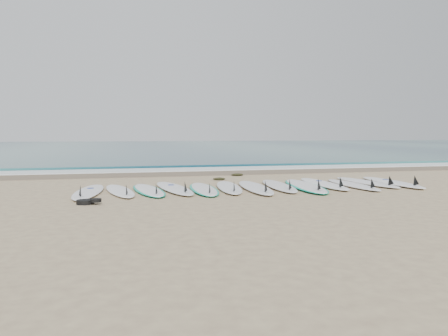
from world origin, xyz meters
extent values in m
plane|color=tan|center=(0.00, 0.00, 0.00)|extent=(120.00, 120.00, 0.00)
cube|color=#235B63|center=(0.00, 32.50, 0.01)|extent=(120.00, 55.00, 0.03)
cube|color=brown|center=(0.00, 4.10, 0.01)|extent=(120.00, 1.80, 0.01)
cube|color=silver|center=(0.00, 5.50, 0.02)|extent=(120.00, 1.40, 0.04)
cube|color=#235B63|center=(0.00, 7.00, 0.05)|extent=(120.00, 1.00, 0.10)
ellipsoid|color=white|center=(-3.78, 0.00, 0.04)|extent=(0.80, 2.64, 0.08)
cone|color=black|center=(-3.88, -0.95, 0.20)|extent=(0.25, 0.30, 0.28)
cylinder|color=navy|center=(-3.76, 0.24, 0.09)|extent=(0.16, 0.16, 0.01)
ellipsoid|color=white|center=(-3.12, 0.03, 0.04)|extent=(0.86, 2.45, 0.08)
cone|color=black|center=(-2.99, -0.84, 0.18)|extent=(0.24, 0.28, 0.26)
ellipsoid|color=white|center=(-2.49, 0.01, 0.04)|extent=(0.77, 2.45, 0.08)
ellipsoid|color=#09B691|center=(-2.49, 0.01, 0.04)|extent=(0.86, 2.47, 0.06)
cone|color=black|center=(-2.39, -0.87, 0.18)|extent=(0.23, 0.28, 0.26)
ellipsoid|color=white|center=(-1.90, 0.16, 0.05)|extent=(0.89, 2.73, 0.09)
cone|color=black|center=(-1.78, -0.81, 0.20)|extent=(0.26, 0.31, 0.29)
cylinder|color=navy|center=(-1.93, 0.42, 0.09)|extent=(0.17, 0.17, 0.01)
ellipsoid|color=white|center=(-1.24, -0.11, 0.04)|extent=(0.64, 2.46, 0.08)
ellipsoid|color=#09B691|center=(-1.24, -0.11, 0.04)|extent=(0.72, 2.48, 0.06)
cone|color=black|center=(-1.29, -1.00, 0.18)|extent=(0.22, 0.27, 0.26)
ellipsoid|color=white|center=(-0.60, 0.04, 0.04)|extent=(0.86, 2.59, 0.08)
cone|color=black|center=(-0.72, -0.88, 0.19)|extent=(0.25, 0.30, 0.27)
ellipsoid|color=white|center=(-0.02, -0.16, 0.05)|extent=(0.79, 2.77, 0.09)
cone|color=black|center=(-0.10, -1.16, 0.21)|extent=(0.25, 0.31, 0.29)
ellipsoid|color=white|center=(0.64, 0.02, 0.05)|extent=(0.83, 2.68, 0.09)
cone|color=black|center=(0.54, -0.94, 0.20)|extent=(0.25, 0.30, 0.28)
ellipsoid|color=white|center=(1.25, -0.17, 0.05)|extent=(0.98, 2.90, 0.09)
ellipsoid|color=#09B691|center=(1.25, -0.17, 0.04)|extent=(1.09, 2.94, 0.07)
cone|color=black|center=(1.11, -1.20, 0.22)|extent=(0.28, 0.33, 0.30)
ellipsoid|color=white|center=(1.88, 0.14, 0.05)|extent=(0.70, 2.74, 0.09)
cone|color=black|center=(1.83, -0.85, 0.21)|extent=(0.24, 0.30, 0.29)
cylinder|color=navy|center=(1.89, 0.40, 0.09)|extent=(0.16, 0.16, 0.01)
ellipsoid|color=white|center=(2.50, -0.19, 0.04)|extent=(0.57, 2.48, 0.08)
cone|color=black|center=(2.48, -1.10, 0.19)|extent=(0.22, 0.27, 0.26)
ellipsoid|color=white|center=(3.12, 0.19, 0.04)|extent=(0.72, 2.63, 0.08)
cone|color=black|center=(3.19, -0.76, 0.20)|extent=(0.24, 0.29, 0.28)
ellipsoid|color=white|center=(3.75, 0.01, 0.05)|extent=(0.70, 2.77, 0.09)
cone|color=black|center=(3.70, -0.99, 0.21)|extent=(0.25, 0.30, 0.29)
cylinder|color=navy|center=(3.76, 0.28, 0.09)|extent=(0.17, 0.17, 0.01)
ellipsoid|color=black|center=(-0.38, 2.02, 0.03)|extent=(0.36, 0.28, 0.07)
ellipsoid|color=black|center=(0.44, 3.07, 0.04)|extent=(0.38, 0.29, 0.07)
cylinder|color=black|center=(-3.76, -1.46, 0.04)|extent=(0.32, 0.32, 0.08)
cylinder|color=black|center=(-3.56, -1.56, 0.08)|extent=(0.20, 0.20, 0.06)
camera|label=1|loc=(-3.15, -9.91, 1.33)|focal=35.00mm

